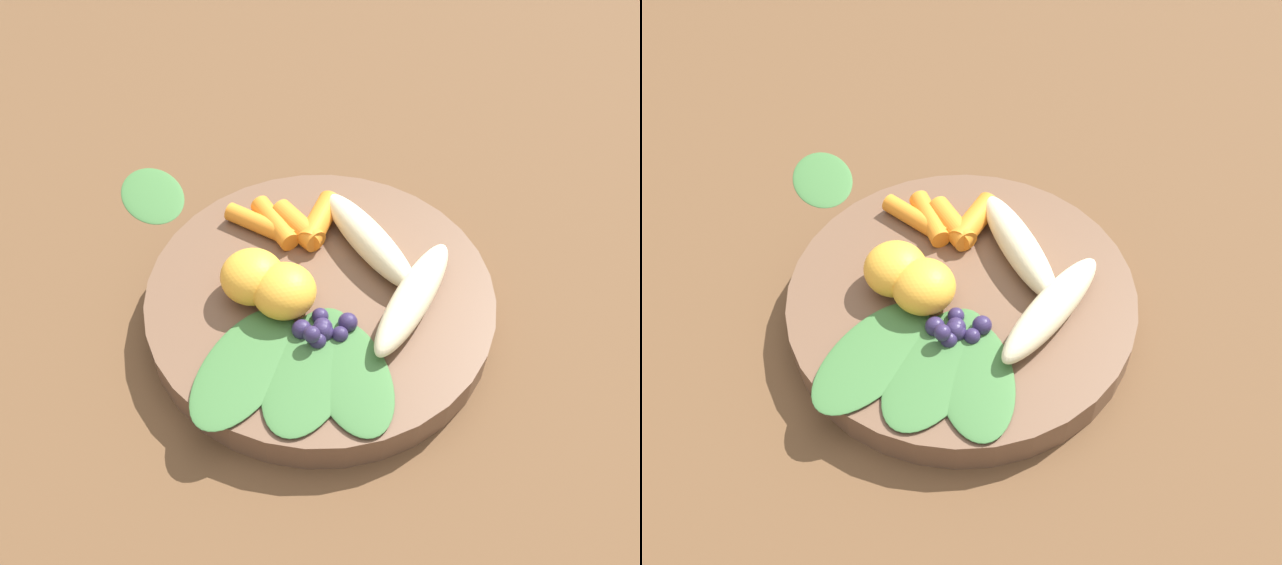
# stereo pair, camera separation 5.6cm
# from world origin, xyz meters

# --- Properties ---
(ground_plane) EXTENTS (2.40, 2.40, 0.00)m
(ground_plane) POSITION_xyz_m (0.00, 0.00, 0.00)
(ground_plane) COLOR brown
(bowl) EXTENTS (0.27, 0.27, 0.03)m
(bowl) POSITION_xyz_m (0.00, 0.00, 0.01)
(bowl) COLOR brown
(bowl) RESTS_ON ground_plane
(banana_peeled_left) EXTENTS (0.03, 0.12, 0.03)m
(banana_peeled_left) POSITION_xyz_m (0.05, 0.02, 0.04)
(banana_peeled_left) COLOR beige
(banana_peeled_left) RESTS_ON bowl
(banana_peeled_right) EXTENTS (0.12, 0.09, 0.03)m
(banana_peeled_right) POSITION_xyz_m (0.05, -0.05, 0.04)
(banana_peeled_right) COLOR beige
(banana_peeled_right) RESTS_ON bowl
(orange_segment_near) EXTENTS (0.05, 0.05, 0.04)m
(orange_segment_near) POSITION_xyz_m (-0.03, -0.00, 0.05)
(orange_segment_near) COLOR #F4A833
(orange_segment_near) RESTS_ON bowl
(orange_segment_far) EXTENTS (0.05, 0.05, 0.04)m
(orange_segment_far) POSITION_xyz_m (-0.04, 0.02, 0.05)
(orange_segment_far) COLOR #F4A833
(orange_segment_far) RESTS_ON bowl
(carrot_front) EXTENTS (0.05, 0.05, 0.02)m
(carrot_front) POSITION_xyz_m (0.03, 0.06, 0.04)
(carrot_front) COLOR orange
(carrot_front) RESTS_ON bowl
(carrot_mid_left) EXTENTS (0.03, 0.05, 0.02)m
(carrot_mid_left) POSITION_xyz_m (0.01, 0.06, 0.04)
(carrot_mid_left) COLOR orange
(carrot_mid_left) RESTS_ON bowl
(carrot_mid_right) EXTENTS (0.02, 0.05, 0.02)m
(carrot_mid_right) POSITION_xyz_m (-0.00, 0.08, 0.04)
(carrot_mid_right) COLOR orange
(carrot_mid_right) RESTS_ON bowl
(carrot_rear) EXTENTS (0.04, 0.06, 0.02)m
(carrot_rear) POSITION_xyz_m (-0.01, 0.08, 0.04)
(carrot_rear) COLOR orange
(carrot_rear) RESTS_ON bowl
(blueberry_pile) EXTENTS (0.05, 0.03, 0.02)m
(blueberry_pile) POSITION_xyz_m (-0.02, -0.04, 0.04)
(blueberry_pile) COLOR #2D234C
(blueberry_pile) RESTS_ON bowl
(kale_leaf_left) EXTENTS (0.13, 0.11, 0.01)m
(kale_leaf_left) POSITION_xyz_m (-0.08, -0.04, 0.03)
(kale_leaf_left) COLOR #3D7038
(kale_leaf_left) RESTS_ON bowl
(kale_leaf_right) EXTENTS (0.12, 0.12, 0.01)m
(kale_leaf_right) POSITION_xyz_m (-0.04, -0.06, 0.03)
(kale_leaf_right) COLOR #3D7038
(kale_leaf_right) RESTS_ON bowl
(kale_leaf_rear) EXTENTS (0.08, 0.11, 0.01)m
(kale_leaf_rear) POSITION_xyz_m (-0.02, -0.08, 0.03)
(kale_leaf_rear) COLOR #3D7038
(kale_leaf_rear) RESTS_ON bowl
(kale_leaf_stray) EXTENTS (0.06, 0.08, 0.01)m
(kale_leaf_stray) POSITION_xyz_m (-0.07, 0.20, 0.00)
(kale_leaf_stray) COLOR #3D7038
(kale_leaf_stray) RESTS_ON ground_plane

